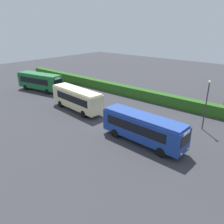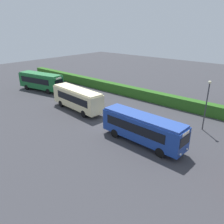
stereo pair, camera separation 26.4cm
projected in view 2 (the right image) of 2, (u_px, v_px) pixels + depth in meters
ground_plane at (116, 125)px, 28.19m from camera, size 115.24×115.24×0.00m
bus_green at (41, 81)px, 42.26m from camera, size 9.63×4.08×3.30m
bus_cream at (77, 98)px, 32.44m from camera, size 9.57×3.17×3.24m
bus_blue at (143, 128)px, 23.29m from camera, size 9.64×2.71×3.15m
person_left at (56, 82)px, 45.35m from camera, size 0.47×0.56×1.76m
hedge_row at (160, 98)px, 35.62m from camera, size 69.62×1.38×1.68m
traffic_cone at (61, 81)px, 48.40m from camera, size 0.36×0.36×0.60m
lamppost at (207, 100)px, 25.66m from camera, size 0.36×0.36×6.02m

